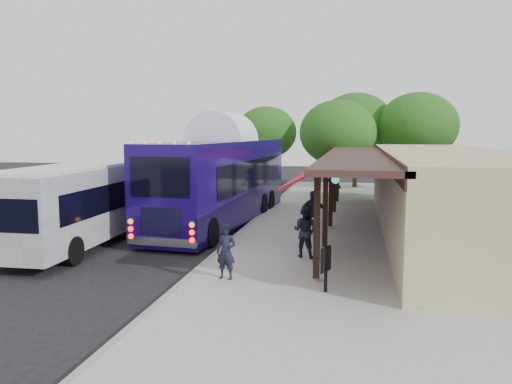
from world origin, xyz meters
The scene contains 15 objects.
ground centered at (0.00, 0.00, 0.00)m, with size 90.00×90.00×0.00m, color black.
sidewalk centered at (5.00, 4.00, 0.07)m, with size 10.00×40.00×0.15m, color #9E9B93.
curb centered at (0.05, 4.00, 0.07)m, with size 0.20×40.00×0.16m, color gray.
station_shelter centered at (8.38, 4.00, 1.85)m, with size 8.15×20.00×3.60m.
coach_bus centered at (-1.45, 5.09, 2.28)m, with size 3.82×13.41×4.24m.
city_bus centered at (-5.54, 0.65, 1.74)m, with size 2.84×11.75×3.14m.
ped_a centered at (1.21, -4.37, 0.95)m, with size 0.59×0.38×1.61m, color black.
ped_b centered at (3.19, -1.38, 1.05)m, with size 0.87×0.68×1.80m, color black.
ped_c centered at (3.15, 2.40, 1.07)m, with size 1.07×0.45×1.83m, color black.
ped_d centered at (3.40, 14.00, 1.06)m, with size 1.17×0.67×1.81m, color black.
sign_board centered at (4.10, -5.00, 0.98)m, with size 0.25×0.53×1.23m.
tree_left centered at (3.61, 15.39, 4.31)m, with size 5.05×5.05×6.46m.
tree_mid centered at (4.77, 20.90, 4.88)m, with size 5.71×5.71×7.31m.
tree_right centered at (9.07, 19.06, 4.77)m, with size 5.59×5.59×7.16m.
tree_far centered at (-2.48, 22.73, 4.30)m, with size 5.04×5.04×6.45m.
Camera 1 is at (4.82, -18.00, 4.42)m, focal length 35.00 mm.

